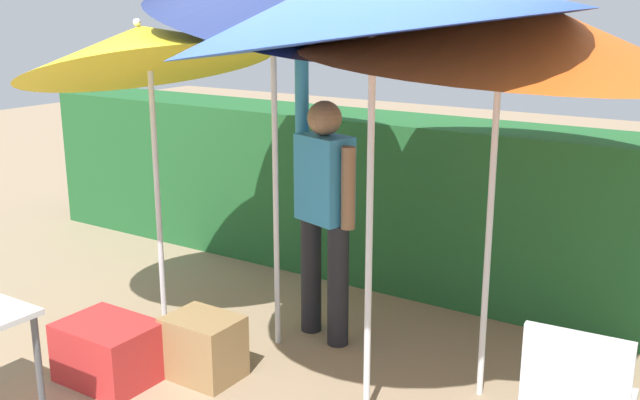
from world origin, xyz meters
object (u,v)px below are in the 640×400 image
(crate_cardboard, at_px, (204,347))
(umbrella_rainbow, at_px, (144,49))
(cooler_box, at_px, (109,351))
(umbrella_orange, at_px, (503,27))
(person_vendor, at_px, (324,203))
(umbrella_yellow, at_px, (276,4))

(crate_cardboard, bearing_deg, umbrella_rainbow, 155.63)
(crate_cardboard, bearing_deg, cooler_box, -142.99)
(umbrella_rainbow, height_order, crate_cardboard, umbrella_rainbow)
(umbrella_orange, relative_size, person_vendor, 1.25)
(umbrella_rainbow, xyz_separation_m, umbrella_orange, (2.15, 0.42, 0.16))
(umbrella_rainbow, relative_size, umbrella_yellow, 0.91)
(umbrella_yellow, height_order, cooler_box, umbrella_yellow)
(person_vendor, height_order, crate_cardboard, person_vendor)
(person_vendor, bearing_deg, umbrella_rainbow, -150.63)
(cooler_box, relative_size, crate_cardboard, 1.30)
(umbrella_orange, height_order, cooler_box, umbrella_orange)
(umbrella_rainbow, height_order, umbrella_yellow, umbrella_yellow)
(umbrella_yellow, bearing_deg, person_vendor, 45.90)
(umbrella_yellow, xyz_separation_m, person_vendor, (0.20, 0.21, -1.25))
(umbrella_rainbow, distance_m, umbrella_yellow, 0.89)
(umbrella_yellow, distance_m, person_vendor, 1.28)
(umbrella_yellow, xyz_separation_m, crate_cardboard, (-0.10, -0.65, -1.99))
(umbrella_yellow, bearing_deg, cooler_box, -118.99)
(umbrella_orange, relative_size, umbrella_yellow, 0.93)
(umbrella_orange, xyz_separation_m, cooler_box, (-1.92, -1.07, -1.89))
(person_vendor, bearing_deg, umbrella_orange, -6.55)
(umbrella_orange, bearing_deg, cooler_box, -150.96)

